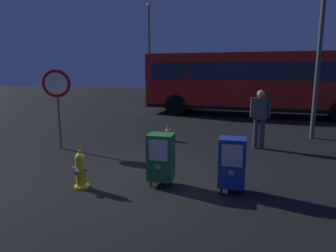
% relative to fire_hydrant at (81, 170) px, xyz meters
% --- Properties ---
extents(ground_plane, '(60.00, 60.00, 0.00)m').
position_rel_fire_hydrant_xyz_m(ground_plane, '(0.93, 0.77, -0.35)').
color(ground_plane, black).
extents(fire_hydrant, '(0.33, 0.32, 0.75)m').
position_rel_fire_hydrant_xyz_m(fire_hydrant, '(0.00, 0.00, 0.00)').
color(fire_hydrant, yellow).
rests_on(fire_hydrant, ground_plane).
extents(newspaper_box_primary, '(0.48, 0.42, 1.02)m').
position_rel_fire_hydrant_xyz_m(newspaper_box_primary, '(2.78, 0.48, 0.22)').
color(newspaper_box_primary, black).
rests_on(newspaper_box_primary, ground_plane).
extents(newspaper_box_secondary, '(0.48, 0.42, 1.02)m').
position_rel_fire_hydrant_xyz_m(newspaper_box_secondary, '(1.44, 0.51, 0.22)').
color(newspaper_box_secondary, black).
rests_on(newspaper_box_secondary, ground_plane).
extents(stop_sign, '(0.71, 0.31, 2.23)m').
position_rel_fire_hydrant_xyz_m(stop_sign, '(-2.06, 2.49, 1.25)').
color(stop_sign, '#4C4F54').
rests_on(stop_sign, ground_plane).
extents(pedestrian, '(0.55, 0.22, 1.67)m').
position_rel_fire_hydrant_xyz_m(pedestrian, '(3.44, 3.86, 0.60)').
color(pedestrian, '#382D51').
rests_on(pedestrian, ground_plane).
extents(traffic_cone, '(0.36, 0.36, 0.53)m').
position_rel_fire_hydrant_xyz_m(traffic_cone, '(0.70, 4.17, -0.09)').
color(traffic_cone, black).
rests_on(traffic_cone, ground_plane).
extents(bus_near, '(10.68, 3.48, 3.00)m').
position_rel_fire_hydrant_xyz_m(bus_near, '(3.54, 10.45, 1.36)').
color(bus_near, red).
rests_on(bus_near, ground_plane).
extents(street_light_near_left, '(0.32, 0.32, 6.66)m').
position_rel_fire_hydrant_xyz_m(street_light_near_left, '(-3.40, 15.63, 3.53)').
color(street_light_near_left, '#4C4F54').
rests_on(street_light_near_left, ground_plane).
extents(street_light_near_right, '(0.32, 0.32, 6.86)m').
position_rel_fire_hydrant_xyz_m(street_light_near_right, '(5.23, 5.61, 3.64)').
color(street_light_near_right, '#4C4F54').
rests_on(street_light_near_right, ground_plane).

